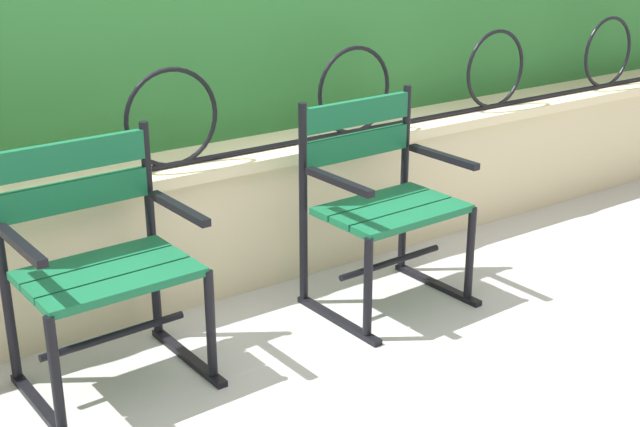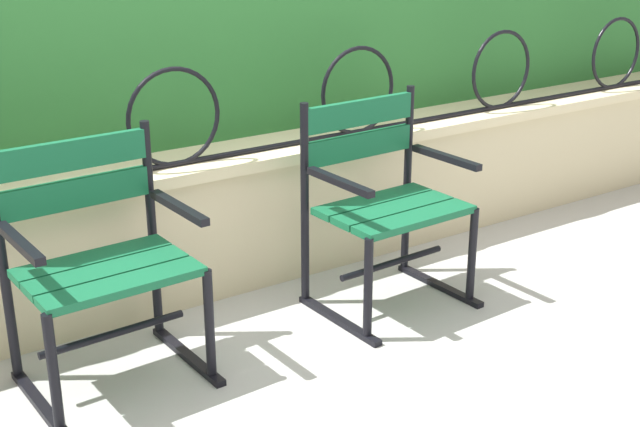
% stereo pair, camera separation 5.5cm
% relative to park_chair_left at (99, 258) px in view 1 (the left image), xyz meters
% --- Properties ---
extents(ground_plane, '(60.00, 60.00, 0.00)m').
position_rel_park_chair_left_xyz_m(ground_plane, '(0.78, -0.34, -0.47)').
color(ground_plane, '#ADADA8').
extents(stone_wall, '(7.73, 0.41, 0.61)m').
position_rel_park_chair_left_xyz_m(stone_wall, '(0.78, 0.50, -0.16)').
color(stone_wall, beige).
rests_on(stone_wall, ground).
extents(iron_arch_fence, '(7.18, 0.02, 0.42)m').
position_rel_park_chair_left_xyz_m(iron_arch_fence, '(0.55, 0.42, 0.32)').
color(iron_arch_fence, black).
rests_on(iron_arch_fence, stone_wall).
extents(hedge_row, '(7.58, 0.62, 0.92)m').
position_rel_park_chair_left_xyz_m(hedge_row, '(0.76, 0.98, 0.59)').
color(hedge_row, '#2D7033').
rests_on(hedge_row, stone_wall).
extents(park_chair_left, '(0.63, 0.54, 0.89)m').
position_rel_park_chair_left_xyz_m(park_chair_left, '(0.00, 0.00, 0.00)').
color(park_chair_left, '#145B38').
rests_on(park_chair_left, ground).
extents(park_chair_right, '(0.64, 0.54, 0.89)m').
position_rel_park_chair_left_xyz_m(park_chair_right, '(1.23, -0.06, 0.00)').
color(park_chair_right, '#145B38').
rests_on(park_chair_right, ground).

